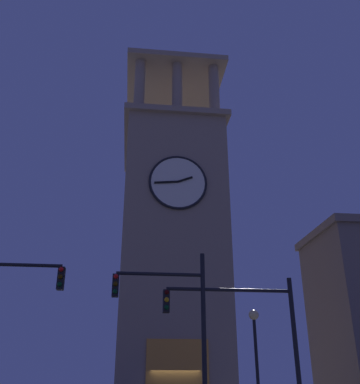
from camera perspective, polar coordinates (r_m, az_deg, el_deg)
clocktower at (r=29.05m, az=-1.22°, el=-8.30°), size 6.86×9.25×24.60m
traffic_signal_near at (r=15.59m, az=9.01°, el=-17.09°), size 4.56×0.41×5.37m
traffic_signal_mid at (r=15.11m, az=-0.60°, el=-16.19°), size 3.17×0.41×6.15m
street_lamp at (r=20.17m, az=9.80°, el=-18.98°), size 0.44×0.44×4.91m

